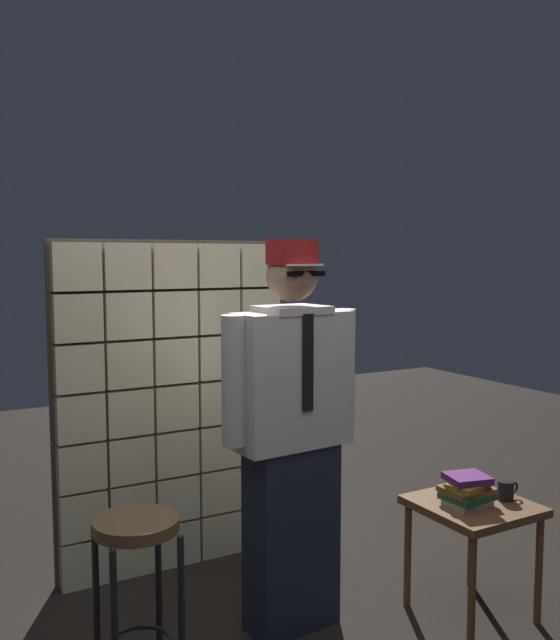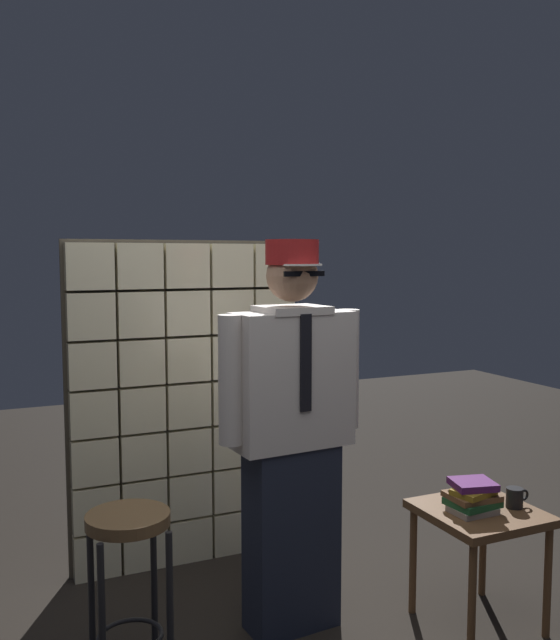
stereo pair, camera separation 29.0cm
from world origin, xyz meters
name	(u,v)px [view 2 (the right image)]	position (x,y,z in m)	size (l,w,h in m)	color
glass_block_wall	(188,405)	(0.00, 1.35, 0.92)	(1.35, 0.10, 1.88)	beige
standing_person	(292,430)	(0.24, 0.45, 0.96)	(0.74, 0.33, 1.85)	#1E2333
bar_stool	(129,558)	(-0.56, 0.30, 0.55)	(0.34, 0.34, 0.74)	brown
side_table	(479,525)	(1.07, 0.10, 0.50)	(0.52, 0.52, 0.57)	brown
book_stack	(473,497)	(1.01, 0.09, 0.65)	(0.23, 0.21, 0.15)	gray
coffee_mug	(515,498)	(1.23, 0.05, 0.62)	(0.13, 0.08, 0.09)	black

